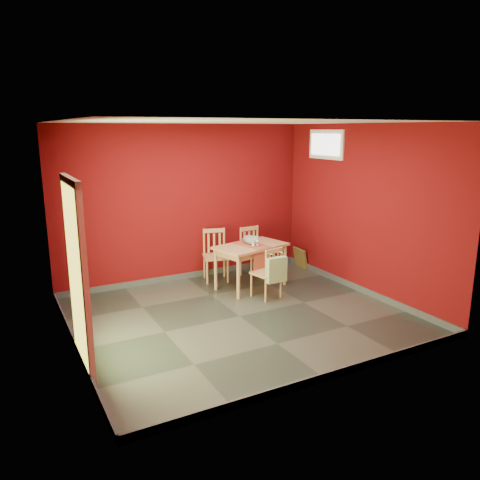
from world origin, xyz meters
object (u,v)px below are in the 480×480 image
chair_near (268,272)px  tote_bag (276,270)px  chair_far_right (253,251)px  dining_table (251,250)px  chair_far_left (215,254)px  cat (251,238)px  picture_frame (300,258)px

chair_near → tote_bag: 0.22m
chair_far_right → tote_bag: (-0.33, -1.30, 0.06)m
dining_table → tote_bag: size_ratio=2.82×
chair_far_left → cat: bearing=-58.5°
cat → chair_near: bearing=-88.7°
cat → picture_frame: bearing=24.9°
tote_bag → cat: 0.89m
chair_near → cat: bearing=86.5°
cat → chair_far_left: bearing=126.2°
dining_table → chair_far_left: bearing=117.7°
chair_far_right → picture_frame: chair_far_right is taller
chair_far_right → picture_frame: 1.11m
chair_far_right → picture_frame: bearing=2.2°
chair_near → picture_frame: chair_near is taller
chair_far_left → chair_near: chair_far_left is taller
picture_frame → cat: bearing=-159.8°
chair_far_right → picture_frame: size_ratio=2.37×
picture_frame → chair_near: bearing=-141.7°
chair_far_left → tote_bag: (0.36, -1.43, 0.05)m
picture_frame → chair_far_right: bearing=-177.8°
chair_far_left → cat: size_ratio=2.19×
chair_far_right → picture_frame: (1.07, 0.04, -0.27)m
chair_near → tote_bag: chair_near is taller
dining_table → chair_far_left: 0.76m
chair_near → picture_frame: 1.84m
cat → tote_bag: bearing=-86.0°
tote_bag → chair_far_left: bearing=104.1°
chair_near → picture_frame: bearing=38.3°
chair_far_left → chair_far_right: size_ratio=1.01×
dining_table → tote_bag: tote_bag is taller
chair_far_left → tote_bag: bearing=-75.9°
tote_bag → picture_frame: tote_bag is taller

